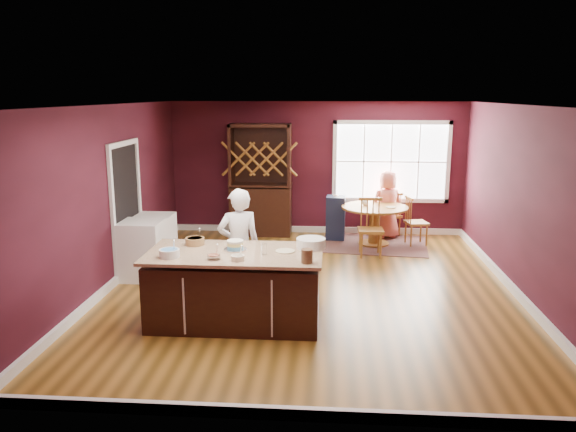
{
  "coord_description": "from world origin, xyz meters",
  "views": [
    {
      "loc": [
        0.26,
        -7.98,
        2.87
      ],
      "look_at": [
        -0.35,
        0.25,
        1.05
      ],
      "focal_mm": 35.0,
      "sensor_mm": 36.0,
      "label": 1
    }
  ],
  "objects_px": {
    "baker": "(239,246)",
    "chair_north": "(390,214)",
    "kitchen_island": "(235,289)",
    "seated_woman": "(387,205)",
    "dining_table": "(374,217)",
    "high_chair": "(336,217)",
    "toddler": "(335,199)",
    "hutch": "(261,180)",
    "chair_east": "(417,220)",
    "washer": "(143,250)",
    "dryer": "(155,241)",
    "layer_cake": "(235,245)",
    "chair_south": "(371,227)"
  },
  "relations": [
    {
      "from": "baker",
      "to": "chair_north",
      "type": "bearing_deg",
      "value": -141.03
    },
    {
      "from": "kitchen_island",
      "to": "seated_woman",
      "type": "distance_m",
      "value": 5.0
    },
    {
      "from": "dining_table",
      "to": "high_chair",
      "type": "distance_m",
      "value": 0.82
    },
    {
      "from": "kitchen_island",
      "to": "toddler",
      "type": "relative_size",
      "value": 8.43
    },
    {
      "from": "seated_woman",
      "to": "hutch",
      "type": "distance_m",
      "value": 2.59
    },
    {
      "from": "kitchen_island",
      "to": "toddler",
      "type": "xyz_separation_m",
      "value": [
        1.29,
        4.24,
        0.37
      ]
    },
    {
      "from": "kitchen_island",
      "to": "chair_east",
      "type": "height_order",
      "value": "chair_east"
    },
    {
      "from": "chair_east",
      "to": "washer",
      "type": "bearing_deg",
      "value": 104.8
    },
    {
      "from": "chair_east",
      "to": "hutch",
      "type": "distance_m",
      "value": 3.2
    },
    {
      "from": "hutch",
      "to": "dryer",
      "type": "distance_m",
      "value": 2.83
    },
    {
      "from": "layer_cake",
      "to": "dryer",
      "type": "relative_size",
      "value": 0.33
    },
    {
      "from": "baker",
      "to": "chair_north",
      "type": "xyz_separation_m",
      "value": [
        2.46,
        3.92,
        -0.35
      ]
    },
    {
      "from": "high_chair",
      "to": "toddler",
      "type": "distance_m",
      "value": 0.36
    },
    {
      "from": "kitchen_island",
      "to": "layer_cake",
      "type": "distance_m",
      "value": 0.55
    },
    {
      "from": "dining_table",
      "to": "dryer",
      "type": "height_order",
      "value": "dryer"
    },
    {
      "from": "dining_table",
      "to": "seated_woman",
      "type": "bearing_deg",
      "value": 61.79
    },
    {
      "from": "chair_east",
      "to": "kitchen_island",
      "type": "bearing_deg",
      "value": 131.77
    },
    {
      "from": "chair_north",
      "to": "seated_woman",
      "type": "bearing_deg",
      "value": 39.56
    },
    {
      "from": "baker",
      "to": "hutch",
      "type": "height_order",
      "value": "hutch"
    },
    {
      "from": "seated_woman",
      "to": "chair_north",
      "type": "bearing_deg",
      "value": -130.53
    },
    {
      "from": "washer",
      "to": "seated_woman",
      "type": "bearing_deg",
      "value": 34.94
    },
    {
      "from": "chair_south",
      "to": "dryer",
      "type": "relative_size",
      "value": 1.18
    },
    {
      "from": "toddler",
      "to": "hutch",
      "type": "bearing_deg",
      "value": 169.23
    },
    {
      "from": "washer",
      "to": "high_chair",
      "type": "bearing_deg",
      "value": 41.12
    },
    {
      "from": "chair_east",
      "to": "dryer",
      "type": "relative_size",
      "value": 1.08
    },
    {
      "from": "chair_north",
      "to": "layer_cake",
      "type": "bearing_deg",
      "value": 34.23
    },
    {
      "from": "layer_cake",
      "to": "chair_south",
      "type": "bearing_deg",
      "value": 57.26
    },
    {
      "from": "chair_east",
      "to": "chair_south",
      "type": "xyz_separation_m",
      "value": [
        -0.93,
        -0.83,
        0.04
      ]
    },
    {
      "from": "baker",
      "to": "high_chair",
      "type": "height_order",
      "value": "baker"
    },
    {
      "from": "hutch",
      "to": "chair_south",
      "type": "bearing_deg",
      "value": -33.58
    },
    {
      "from": "chair_south",
      "to": "dryer",
      "type": "distance_m",
      "value": 3.75
    },
    {
      "from": "chair_east",
      "to": "chair_north",
      "type": "relative_size",
      "value": 1.05
    },
    {
      "from": "high_chair",
      "to": "hutch",
      "type": "xyz_separation_m",
      "value": [
        -1.53,
        0.29,
        0.68
      ]
    },
    {
      "from": "dryer",
      "to": "chair_east",
      "type": "bearing_deg",
      "value": 20.41
    },
    {
      "from": "chair_south",
      "to": "baker",
      "type": "bearing_deg",
      "value": -131.01
    },
    {
      "from": "dining_table",
      "to": "washer",
      "type": "height_order",
      "value": "washer"
    },
    {
      "from": "toddler",
      "to": "dryer",
      "type": "xyz_separation_m",
      "value": [
        -3.02,
        -2.01,
        -0.37
      ]
    },
    {
      "from": "layer_cake",
      "to": "high_chair",
      "type": "xyz_separation_m",
      "value": [
        1.31,
        4.12,
        -0.52
      ]
    },
    {
      "from": "layer_cake",
      "to": "toddler",
      "type": "bearing_deg",
      "value": 72.54
    },
    {
      "from": "layer_cake",
      "to": "high_chair",
      "type": "relative_size",
      "value": 0.32
    },
    {
      "from": "toddler",
      "to": "washer",
      "type": "height_order",
      "value": "toddler"
    },
    {
      "from": "seated_woman",
      "to": "washer",
      "type": "xyz_separation_m",
      "value": [
        -4.06,
        -2.83,
        -0.22
      ]
    },
    {
      "from": "chair_south",
      "to": "chair_north",
      "type": "height_order",
      "value": "chair_south"
    },
    {
      "from": "baker",
      "to": "chair_north",
      "type": "height_order",
      "value": "baker"
    },
    {
      "from": "washer",
      "to": "kitchen_island",
      "type": "bearing_deg",
      "value": -42.43
    },
    {
      "from": "chair_south",
      "to": "washer",
      "type": "height_order",
      "value": "chair_south"
    },
    {
      "from": "seated_woman",
      "to": "washer",
      "type": "bearing_deg",
      "value": 17.3
    },
    {
      "from": "dining_table",
      "to": "chair_south",
      "type": "height_order",
      "value": "chair_south"
    },
    {
      "from": "kitchen_island",
      "to": "layer_cake",
      "type": "bearing_deg",
      "value": 95.07
    },
    {
      "from": "chair_north",
      "to": "high_chair",
      "type": "bearing_deg",
      "value": -8.73
    }
  ]
}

